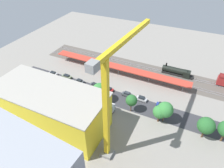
{
  "coord_description": "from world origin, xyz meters",
  "views": [
    {
      "loc": [
        -20.92,
        62.86,
        55.2
      ],
      "look_at": [
        6.97,
        1.5,
        4.09
      ],
      "focal_mm": 32.11,
      "sensor_mm": 36.0,
      "label": 1
    }
  ],
  "objects": [
    {
      "name": "street_asphalt",
      "position": [
        0.0,
        5.02,
        0.0
      ],
      "size": [
        105.92,
        11.01,
        0.01
      ],
      "primitive_type": "cube",
      "rotation": [
        0.0,
        0.0,
        -0.02
      ],
      "color": "#38383D",
      "rests_on": "ground"
    },
    {
      "name": "parked_car_4",
      "position": [
        15.51,
        1.48,
        0.72
      ],
      "size": [
        4.49,
        2.17,
        1.62
      ],
      "color": "black",
      "rests_on": "ground"
    },
    {
      "name": "parked_car_2",
      "position": [
        0.05,
        1.44,
        0.79
      ],
      "size": [
        4.5,
        2.07,
        1.78
      ],
      "color": "black",
      "rests_on": "ground"
    },
    {
      "name": "parked_car_3",
      "position": [
        8.6,
        1.59,
        0.72
      ],
      "size": [
        4.39,
        1.94,
        1.6
      ],
      "color": "black",
      "rests_on": "ground"
    },
    {
      "name": "locomotive",
      "position": [
        -16.42,
        -23.07,
        1.83
      ],
      "size": [
        14.71,
        3.16,
        5.21
      ],
      "color": "black",
      "rests_on": "ground"
    },
    {
      "name": "parked_car_6",
      "position": [
        30.78,
        1.03,
        0.75
      ],
      "size": [
        4.85,
        2.1,
        1.68
      ],
      "color": "black",
      "rests_on": "ground"
    },
    {
      "name": "construction_building",
      "position": [
        19.02,
        26.07,
        7.05
      ],
      "size": [
        39.17,
        17.49,
        14.11
      ],
      "primitive_type": "cube",
      "rotation": [
        0.0,
        0.0,
        -0.02
      ],
      "color": "yellow",
      "rests_on": "ground"
    },
    {
      "name": "parked_car_0",
      "position": [
        -14.85,
        1.99,
        0.76
      ],
      "size": [
        4.21,
        1.84,
        1.68
      ],
      "color": "black",
      "rests_on": "ground"
    },
    {
      "name": "street_tree_5",
      "position": [
        -17.07,
        9.37,
        5.75
      ],
      "size": [
        5.74,
        5.74,
        8.63
      ],
      "color": "brown",
      "rests_on": "ground"
    },
    {
      "name": "track_rails",
      "position": [
        0.0,
        -19.67,
        0.18
      ],
      "size": [
        105.75,
        10.36,
        0.12
      ],
      "color": "#9E9EA8",
      "rests_on": "ground"
    },
    {
      "name": "ground_plane",
      "position": [
        0.0,
        0.0,
        0.0
      ],
      "size": [
        169.23,
        169.23,
        0.0
      ],
      "primitive_type": "plane",
      "color": "gray",
      "rests_on": "ground"
    },
    {
      "name": "rail_bed",
      "position": [
        0.0,
        -19.67,
        0.0
      ],
      "size": [
        106.03,
        16.8,
        0.01
      ],
      "primitive_type": "cube",
      "rotation": [
        0.0,
        0.0,
        -0.02
      ],
      "color": "#5B544C",
      "rests_on": "ground"
    },
    {
      "name": "street_tree_2",
      "position": [
        -4.55,
        9.33,
        5.47
      ],
      "size": [
        4.37,
        4.37,
        7.69
      ],
      "color": "brown",
      "rests_on": "ground"
    },
    {
      "name": "street_tree_0",
      "position": [
        -30.68,
        10.99,
        5.63
      ],
      "size": [
        5.64,
        5.64,
        8.48
      ],
      "color": "brown",
      "rests_on": "ground"
    },
    {
      "name": "box_truck_0",
      "position": [
        5.78,
        12.6,
        1.72
      ],
      "size": [
        9.61,
        2.62,
        3.48
      ],
      "color": "black",
      "rests_on": "ground"
    },
    {
      "name": "tower_crane",
      "position": [
        -4.63,
        27.27,
        21.63
      ],
      "size": [
        4.63,
        30.09,
        35.6
      ],
      "color": "gray",
      "rests_on": "ground"
    },
    {
      "name": "platform_canopy_near",
      "position": [
        9.66,
        -11.77,
        4.28
      ],
      "size": [
        67.77,
        5.83,
        4.51
      ],
      "color": "#C63D2D",
      "rests_on": "ground"
    },
    {
      "name": "traffic_light",
      "position": [
        -15.17,
        9.63,
        4.11
      ],
      "size": [
        0.5,
        0.36,
        6.16
      ],
      "color": "#333333",
      "rests_on": "ground"
    },
    {
      "name": "construction_roof_slab",
      "position": [
        19.02,
        26.07,
        14.31
      ],
      "size": [
        39.78,
        18.1,
        0.4
      ],
      "primitive_type": "cube",
      "rotation": [
        0.0,
        0.0,
        -0.02
      ],
      "color": "#ADA89E",
      "rests_on": "construction_building"
    },
    {
      "name": "street_tree_1",
      "position": [
        -15.44,
        10.14,
        4.73
      ],
      "size": [
        4.83,
        4.83,
        7.18
      ],
      "color": "brown",
      "rests_on": "ground"
    },
    {
      "name": "parked_car_5",
      "position": [
        23.11,
        1.92,
        0.79
      ],
      "size": [
        4.15,
        2.06,
        1.76
      ],
      "color": "black",
      "rests_on": "ground"
    },
    {
      "name": "parked_car_1",
      "position": [
        -6.44,
        1.7,
        0.81
      ],
      "size": [
        4.54,
        2.04,
        1.83
      ],
      "color": "black",
      "rests_on": "ground"
    },
    {
      "name": "parked_car_7",
      "position": [
        38.25,
        1.68,
        0.75
      ],
      "size": [
        4.47,
        1.94,
        1.7
      ],
      "color": "black",
      "rests_on": "ground"
    },
    {
      "name": "street_tree_4",
      "position": [
        8.85,
        9.19,
        5.57
      ],
      "size": [
        6.11,
        6.11,
        8.63
      ],
      "color": "brown",
      "rests_on": "ground"
    }
  ]
}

